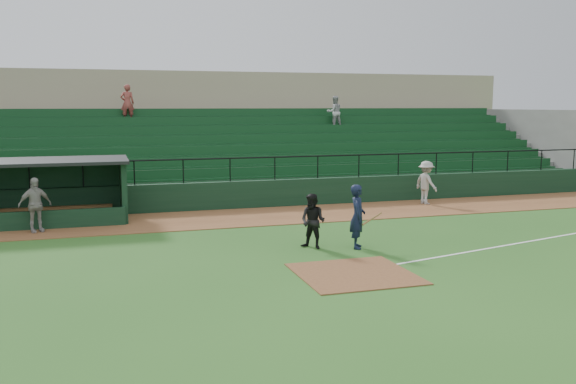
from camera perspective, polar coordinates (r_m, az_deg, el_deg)
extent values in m
plane|color=#26561B|center=(17.49, 4.86, -6.74)|extent=(90.00, 90.00, 0.00)
cube|color=brown|center=(24.91, -2.03, -2.23)|extent=(40.00, 4.00, 0.03)
cube|color=brown|center=(16.60, 6.17, -7.52)|extent=(3.00, 3.00, 0.03)
cube|color=white|center=(22.60, 22.87, -3.96)|extent=(17.49, 4.44, 0.01)
cube|color=black|center=(26.92, -3.26, -0.21)|extent=(36.00, 0.35, 1.20)
cylinder|color=black|center=(26.74, -3.29, 3.19)|extent=(36.00, 0.06, 0.06)
cube|color=slate|center=(31.53, -5.42, 3.17)|extent=(36.00, 9.00, 3.60)
cube|color=#103C1B|center=(31.01, -5.24, 3.92)|extent=(34.56, 8.00, 4.05)
cube|color=slate|center=(39.36, 21.22, 4.06)|extent=(0.35, 9.50, 4.20)
cube|color=gray|center=(37.83, -7.47, 6.06)|extent=(38.00, 3.00, 6.40)
cube|color=slate|center=(35.85, -6.94, 6.77)|extent=(36.00, 2.00, 0.20)
imported|color=#A7A7A7|center=(34.99, 4.33, 7.37)|extent=(0.89, 0.69, 1.82)
imported|color=brown|center=(33.61, -14.63, 7.97)|extent=(0.70, 0.46, 1.93)
cube|color=black|center=(26.49, -24.31, 0.16)|extent=(8.50, 0.20, 2.30)
cube|color=black|center=(25.00, -14.98, 0.17)|extent=(0.20, 2.60, 2.30)
cube|color=black|center=(25.09, -24.83, 2.51)|extent=(8.90, 3.20, 0.12)
cube|color=olive|center=(26.23, -24.31, -1.91)|extent=(7.65, 0.40, 0.50)
cube|color=black|center=(24.01, -24.97, -2.56)|extent=(8.50, 0.12, 0.70)
imported|color=black|center=(19.37, 6.45, -2.26)|extent=(0.71, 0.86, 2.01)
cylinder|color=olive|center=(19.37, 7.77, -2.46)|extent=(0.79, 0.34, 0.35)
imported|color=black|center=(19.25, 2.32, -2.72)|extent=(1.05, 1.06, 1.72)
imported|color=#A29D98|center=(28.43, 12.65, 0.86)|extent=(0.97, 1.38, 1.94)
imported|color=gray|center=(23.30, -22.36, -1.11)|extent=(1.22, 0.88, 1.93)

